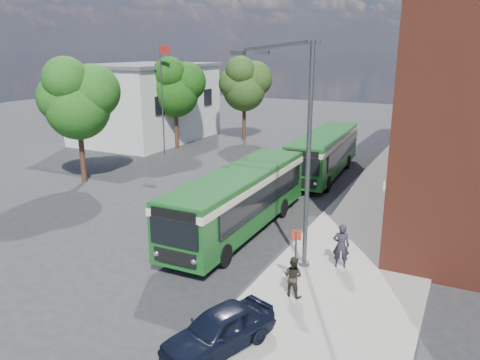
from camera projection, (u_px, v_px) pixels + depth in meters
The scene contains 15 objects.
ground at pixel (218, 230), 23.18m from camera, with size 120.00×120.00×0.00m, color #29282B.
pavement at pixel (391, 203), 27.00m from camera, with size 6.00×48.00×0.15m, color gray.
kerb_line at pixel (339, 197), 28.34m from camera, with size 0.12×48.00×0.01m, color beige.
white_building at pixel (147, 102), 45.46m from camera, with size 9.40×13.40×7.30m.
flagpole at pixel (162, 96), 38.41m from camera, with size 0.95×0.10×9.00m.
street_lamp at pixel (299, 153), 18.07m from camera, with size 2.96×2.38×9.00m.
bus_stop_sign at pixel (296, 257), 16.74m from camera, with size 0.35×0.08×2.52m.
bus_front at pixel (239, 196), 22.62m from camera, with size 2.75×11.48×3.02m.
bus_rear at pixel (324, 150), 32.72m from camera, with size 3.17×11.37×3.02m.
parked_car at pixel (219, 329), 13.67m from camera, with size 1.49×3.70×1.26m, color black.
pedestrian_a at pixel (341, 246), 18.76m from camera, with size 0.67×0.44×1.84m, color black.
pedestrian_b at pixel (293, 276), 16.59m from camera, with size 0.73×0.57×1.50m, color black.
tree_left at pixel (77, 98), 30.14m from camera, with size 4.90×4.66×8.27m.
tree_mid at pixel (175, 87), 40.73m from camera, with size 4.78×4.55×8.08m.
tree_right at pixel (244, 84), 44.56m from camera, with size 4.78×4.55×8.07m.
Camera 1 is at (10.74, -18.81, 8.70)m, focal length 35.00 mm.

